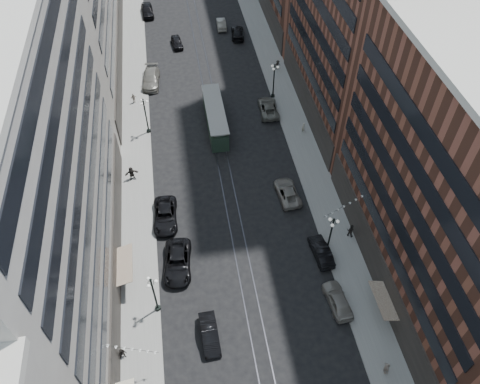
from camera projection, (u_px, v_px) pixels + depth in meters
ground at (211, 104)px, 68.35m from camera, size 220.00×220.00×0.00m
sidewalk_west at (134, 72)px, 73.70m from camera, size 4.00×180.00×0.15m
sidewalk_east at (271, 59)px, 76.10m from camera, size 4.00×180.00×0.15m
rail_west at (199, 66)px, 74.87m from camera, size 0.12×180.00×0.02m
rail_east at (208, 65)px, 75.02m from camera, size 0.12×180.00×0.02m
building_west_mid at (38, 186)px, 38.27m from camera, size 8.00×36.00×28.00m
building_east_mid at (446, 197)px, 40.16m from camera, size 8.00×30.00×24.00m
lamppost_sw_far at (154, 294)px, 43.92m from camera, size 1.03×1.14×5.52m
lamppost_sw_mid at (146, 115)px, 61.75m from camera, size 1.03×1.14×5.52m
lamppost_se_far at (330, 234)px, 48.57m from camera, size 1.03×1.14×5.52m
lamppost_se_mid at (274, 80)px, 67.05m from camera, size 1.03×1.14×5.52m
streetcar at (215, 118)px, 63.96m from camera, size 2.45×11.08×3.07m
car_2 at (178, 262)px, 48.95m from camera, size 3.36×6.22×1.66m
car_4 at (338, 300)px, 46.04m from camera, size 2.25×4.77×1.58m
car_5 at (210, 334)px, 43.72m from camera, size 1.73×4.53×1.47m
pedestrian_2 at (123, 354)px, 42.27m from camera, size 0.77×0.46×1.52m
pedestrian_4 at (387, 368)px, 41.31m from camera, size 0.61×1.04×1.67m
car_7 at (165, 216)px, 53.21m from camera, size 2.91×5.82×1.58m
car_8 at (151, 79)px, 71.06m from camera, size 3.05×6.28×1.76m
car_9 at (147, 10)px, 85.45m from camera, size 2.37×5.30×1.77m
car_10 at (321, 251)px, 49.98m from camera, size 1.95×4.61×1.48m
car_11 at (268, 108)px, 66.48m from camera, size 2.78×5.57×1.51m
car_12 at (237, 33)px, 80.43m from camera, size 2.65×5.31×1.48m
car_13 at (177, 42)px, 78.41m from camera, size 2.04×4.23×1.39m
car_14 at (221, 24)px, 82.49m from camera, size 1.75×4.44×1.44m
pedestrian_5 at (132, 173)px, 57.36m from camera, size 1.75×0.81×1.82m
pedestrian_6 at (134, 98)px, 67.73m from camera, size 0.98×0.70×1.52m
pedestrian_7 at (350, 230)px, 51.50m from camera, size 0.96×0.88×1.75m
pedestrian_8 at (303, 128)px, 63.30m from camera, size 0.68×0.62×1.55m
pedestrian_9 at (278, 65)px, 73.45m from camera, size 1.09×0.71×1.56m
car_extra_0 at (287, 192)px, 55.71m from camera, size 2.70×5.24×1.42m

